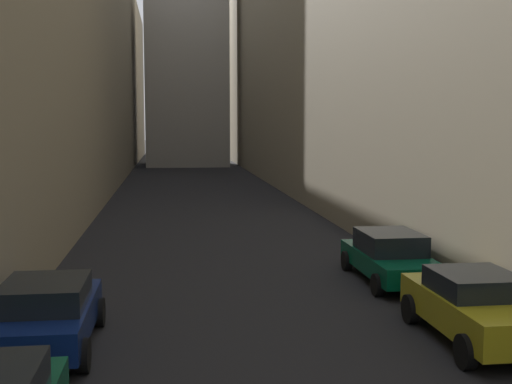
# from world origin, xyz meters

# --- Properties ---
(ground_plane) EXTENTS (264.00, 264.00, 0.00)m
(ground_plane) POSITION_xyz_m (0.00, 48.00, 0.00)
(ground_plane) COLOR black
(building_block_left) EXTENTS (10.86, 108.00, 18.80)m
(building_block_left) POSITION_xyz_m (-10.93, 50.00, 9.40)
(building_block_left) COLOR gray
(building_block_left) RESTS_ON ground
(building_block_right) EXTENTS (11.40, 108.00, 20.80)m
(building_block_right) POSITION_xyz_m (11.20, 50.00, 10.40)
(building_block_right) COLOR gray
(building_block_right) RESTS_ON ground
(parked_car_left_third) EXTENTS (1.97, 4.11, 1.45)m
(parked_car_left_third) POSITION_xyz_m (-4.40, 18.28, 0.76)
(parked_car_left_third) COLOR navy
(parked_car_left_third) RESTS_ON ground
(parked_car_right_third) EXTENTS (1.96, 4.20, 1.47)m
(parked_car_right_third) POSITION_xyz_m (4.40, 17.62, 0.77)
(parked_car_right_third) COLOR #A59919
(parked_car_right_third) RESTS_ON ground
(parked_car_right_far) EXTENTS (1.96, 4.55, 1.44)m
(parked_car_right_far) POSITION_xyz_m (4.40, 23.00, 0.74)
(parked_car_right_far) COLOR #05472D
(parked_car_right_far) RESTS_ON ground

